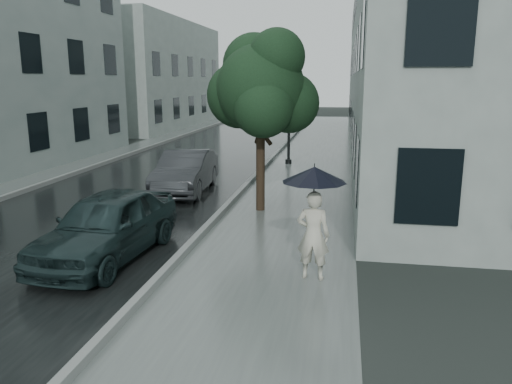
% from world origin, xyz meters
% --- Properties ---
extents(ground, '(120.00, 120.00, 0.00)m').
position_xyz_m(ground, '(0.00, 0.00, 0.00)').
color(ground, black).
rests_on(ground, ground).
extents(sidewalk, '(3.50, 60.00, 0.01)m').
position_xyz_m(sidewalk, '(0.25, 12.00, 0.00)').
color(sidewalk, slate).
rests_on(sidewalk, ground).
extents(kerb_near, '(0.15, 60.00, 0.15)m').
position_xyz_m(kerb_near, '(-1.57, 12.00, 0.07)').
color(kerb_near, slate).
rests_on(kerb_near, ground).
extents(asphalt_road, '(6.85, 60.00, 0.00)m').
position_xyz_m(asphalt_road, '(-5.08, 12.00, 0.00)').
color(asphalt_road, black).
rests_on(asphalt_road, ground).
extents(kerb_far, '(0.15, 60.00, 0.15)m').
position_xyz_m(kerb_far, '(-8.57, 12.00, 0.07)').
color(kerb_far, slate).
rests_on(kerb_far, ground).
extents(sidewalk_far, '(1.70, 60.00, 0.01)m').
position_xyz_m(sidewalk_far, '(-9.50, 12.00, 0.00)').
color(sidewalk_far, '#4C5451').
rests_on(sidewalk_far, ground).
extents(building_near, '(7.02, 36.00, 9.00)m').
position_xyz_m(building_near, '(5.47, 19.50, 4.50)').
color(building_near, '#8E9B94').
rests_on(building_near, ground).
extents(building_far_b, '(7.02, 18.00, 8.00)m').
position_xyz_m(building_far_b, '(-13.77, 30.00, 4.00)').
color(building_far_b, '#8E9B94').
rests_on(building_far_b, ground).
extents(pedestrian, '(0.64, 0.46, 1.67)m').
position_xyz_m(pedestrian, '(1.18, 0.42, 0.84)').
color(pedestrian, beige).
rests_on(pedestrian, sidewalk).
extents(umbrella, '(1.37, 1.37, 1.23)m').
position_xyz_m(umbrella, '(1.17, 0.38, 1.98)').
color(umbrella, black).
rests_on(umbrella, ground).
extents(street_tree, '(3.15, 2.86, 4.94)m').
position_xyz_m(street_tree, '(-0.60, 5.27, 3.40)').
color(street_tree, '#332619').
rests_on(street_tree, ground).
extents(lamp_post, '(0.84, 0.38, 4.77)m').
position_xyz_m(lamp_post, '(-0.86, 13.23, 2.75)').
color(lamp_post, black).
rests_on(lamp_post, ground).
extents(car_near, '(1.96, 4.20, 1.39)m').
position_xyz_m(car_near, '(-3.05, 0.78, 0.70)').
color(car_near, '#172728').
rests_on(car_near, ground).
extents(car_far, '(1.72, 4.20, 1.36)m').
position_xyz_m(car_far, '(-3.39, 7.05, 0.68)').
color(car_far, '#272A2D').
rests_on(car_far, ground).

